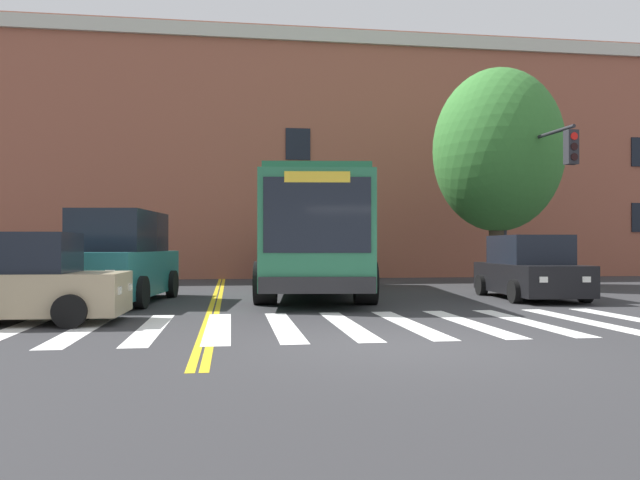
% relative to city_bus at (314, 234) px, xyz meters
% --- Properties ---
extents(ground_plane, '(120.00, 120.00, 0.00)m').
position_rel_city_bus_xyz_m(ground_plane, '(-0.08, -9.67, -1.80)').
color(ground_plane, '#303033').
extents(crosswalk, '(12.06, 4.27, 0.01)m').
position_rel_city_bus_xyz_m(crosswalk, '(-0.36, -7.29, -1.80)').
color(crosswalk, white).
rests_on(crosswalk, ground).
extents(lane_line_yellow_inner, '(0.12, 36.00, 0.01)m').
position_rel_city_bus_xyz_m(lane_line_yellow_inner, '(-2.93, 6.71, -1.80)').
color(lane_line_yellow_inner, gold).
rests_on(lane_line_yellow_inner, ground).
extents(lane_line_yellow_outer, '(0.12, 36.00, 0.01)m').
position_rel_city_bus_xyz_m(lane_line_yellow_outer, '(-2.77, 6.71, -1.80)').
color(lane_line_yellow_outer, gold).
rests_on(lane_line_yellow_outer, ground).
extents(city_bus, '(3.93, 10.74, 3.32)m').
position_rel_city_bus_xyz_m(city_bus, '(0.00, 0.00, 0.00)').
color(city_bus, '#28704C').
rests_on(city_bus, ground).
extents(car_teal_near_lane, '(2.65, 5.32, 2.33)m').
position_rel_city_bus_xyz_m(car_teal_near_lane, '(-5.26, -2.05, -0.70)').
color(car_teal_near_lane, '#236B70').
rests_on(car_teal_near_lane, ground).
extents(car_black_far_lane, '(2.26, 4.27, 1.74)m').
position_rel_city_bus_xyz_m(car_black_far_lane, '(5.65, -2.42, -1.00)').
color(car_black_far_lane, black).
rests_on(car_black_far_lane, ground).
extents(car_navy_behind_bus, '(2.09, 4.14, 1.87)m').
position_rel_city_bus_xyz_m(car_navy_behind_bus, '(0.39, 8.84, -0.95)').
color(car_navy_behind_bus, navy).
rests_on(car_navy_behind_bus, ground).
extents(car_tan_cross_street, '(4.09, 2.04, 1.70)m').
position_rel_city_bus_xyz_m(car_tan_cross_street, '(-6.49, -6.16, -1.02)').
color(car_tan_cross_street, tan).
rests_on(car_tan_cross_street, ground).
extents(traffic_light_near_corner, '(0.50, 4.21, 5.51)m').
position_rel_city_bus_xyz_m(traffic_light_near_corner, '(7.22, 0.62, 1.86)').
color(traffic_light_near_corner, '#28282D').
rests_on(traffic_light_near_corner, ground).
extents(street_tree_curbside_large, '(6.09, 6.40, 7.77)m').
position_rel_city_bus_xyz_m(street_tree_curbside_large, '(6.97, 2.56, 3.04)').
color(street_tree_curbside_large, '#4C3D2D').
rests_on(street_tree_curbside_large, ground).
extents(building_facade, '(41.69, 8.22, 11.27)m').
position_rel_city_bus_xyz_m(building_facade, '(0.48, 13.01, 3.84)').
color(building_facade, '#9E5642').
rests_on(building_facade, ground).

